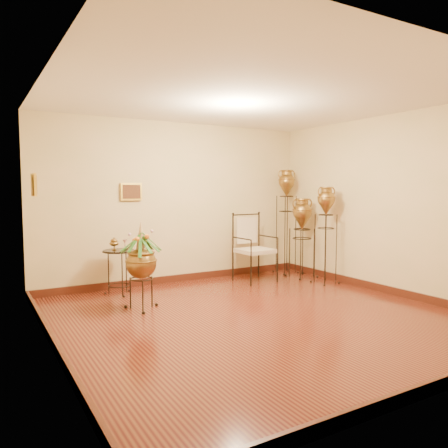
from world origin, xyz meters
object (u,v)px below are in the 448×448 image
amphora_mid (326,234)px  armchair (255,248)px  amphora_tall (286,220)px  planter_urn (141,260)px  side_table (119,271)px

amphora_mid → armchair: 1.25m
armchair → amphora_tall: bearing=17.1°
planter_urn → amphora_tall: bearing=17.8°
planter_urn → side_table: size_ratio=1.40×
armchair → planter_urn: bearing=-166.3°
amphora_mid → armchair: amphora_mid is taller
amphora_mid → armchair: size_ratio=1.42×
amphora_tall → side_table: amphora_tall is taller
side_table → amphora_mid: bearing=-16.9°
amphora_mid → planter_urn: (-3.33, 0.03, -0.17)m
amphora_tall → planter_urn: 3.52m
planter_urn → amphora_mid: bearing=-0.5°
armchair → side_table: size_ratio=1.36×
amphora_tall → planter_urn: bearing=-162.2°
amphora_mid → side_table: size_ratio=1.93×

